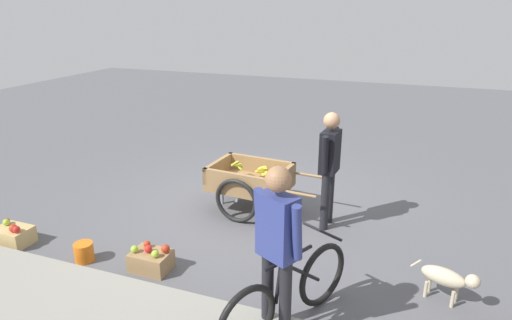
{
  "coord_description": "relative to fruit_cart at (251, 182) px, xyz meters",
  "views": [
    {
      "loc": [
        -2.04,
        5.62,
        2.84
      ],
      "look_at": [
        0.04,
        0.06,
        0.75
      ],
      "focal_mm": 30.88,
      "sensor_mm": 36.0,
      "label": 1
    }
  ],
  "objects": [
    {
      "name": "ground_plane",
      "position": [
        -0.08,
        -0.15,
        -0.44
      ],
      "size": [
        24.0,
        24.0,
        0.0
      ],
      "primitive_type": "plane",
      "color": "#56565B"
    },
    {
      "name": "plastic_bucket",
      "position": [
        1.34,
        1.97,
        -0.32
      ],
      "size": [
        0.22,
        0.22,
        0.23
      ],
      "primitive_type": "cylinder",
      "color": "orange",
      "rests_on": "ground"
    },
    {
      "name": "cyclist_person",
      "position": [
        -1.14,
        2.34,
        0.54
      ],
      "size": [
        0.47,
        0.36,
        1.63
      ],
      "color": "black",
      "rests_on": "ground"
    },
    {
      "name": "vendor_person",
      "position": [
        -1.13,
        0.1,
        0.5
      ],
      "size": [
        0.23,
        0.56,
        1.58
      ],
      "color": "black",
      "rests_on": "ground"
    },
    {
      "name": "mixed_fruit_crate",
      "position": [
        2.44,
        1.96,
        -0.32
      ],
      "size": [
        0.44,
        0.32,
        0.32
      ],
      "color": "tan",
      "rests_on": "ground"
    },
    {
      "name": "fruit_cart",
      "position": [
        0.0,
        0.0,
        0.0
      ],
      "size": [
        1.71,
        0.99,
        0.74
      ],
      "color": "#937047",
      "rests_on": "ground"
    },
    {
      "name": "dog",
      "position": [
        -2.6,
        1.29,
        -0.17
      ],
      "size": [
        0.65,
        0.32,
        0.4
      ],
      "color": "beige",
      "rests_on": "ground"
    },
    {
      "name": "bicycle",
      "position": [
        -1.21,
        2.2,
        -0.09
      ],
      "size": [
        0.82,
        1.51,
        0.85
      ],
      "color": "black",
      "rests_on": "ground"
    },
    {
      "name": "apple_crate",
      "position": [
        0.5,
        1.85,
        -0.31
      ],
      "size": [
        0.44,
        0.32,
        0.32
      ],
      "color": "#99754C",
      "rests_on": "ground"
    }
  ]
}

